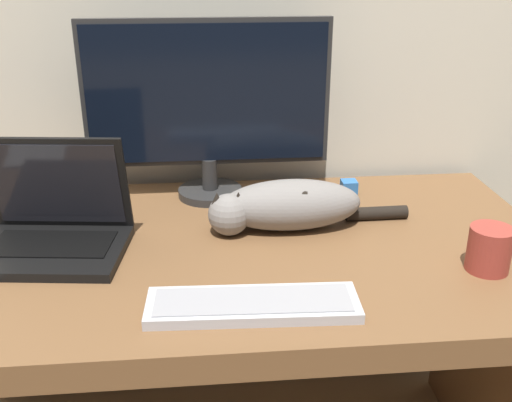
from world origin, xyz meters
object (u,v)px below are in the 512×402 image
at_px(monitor, 207,104).
at_px(coffee_mug, 489,249).
at_px(cat, 285,205).
at_px(laptop, 53,229).
at_px(external_keyboard, 253,305).

bearing_deg(monitor, coffee_mug, -39.24).
relative_size(monitor, coffee_mug, 6.60).
bearing_deg(cat, coffee_mug, -32.30).
relative_size(cat, coffee_mug, 5.15).
xyz_separation_m(laptop, coffee_mug, (0.90, -0.17, -0.00)).
bearing_deg(external_keyboard, cat, 75.01).
distance_m(monitor, cat, 0.34).
bearing_deg(cat, external_keyboard, -108.41).
xyz_separation_m(monitor, external_keyboard, (0.06, -0.56, -0.24)).
height_order(monitor, cat, monitor).
distance_m(monitor, laptop, 0.49).
relative_size(laptop, cat, 0.70).
distance_m(laptop, cat, 0.52).
height_order(cat, coffee_mug, cat).
xyz_separation_m(monitor, cat, (0.17, -0.22, -0.19)).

